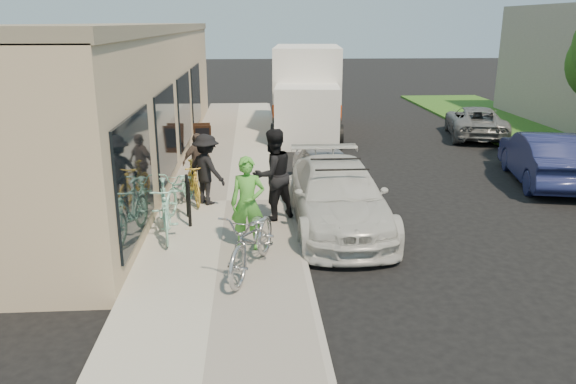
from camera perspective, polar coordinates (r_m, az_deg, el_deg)
name	(u,v)px	position (r m, az deg, el deg)	size (l,w,h in m)	color
ground	(324,253)	(10.92, 3.69, -6.20)	(120.00, 120.00, 0.00)	black
sidewalk	(226,203)	(13.64, -6.28, -1.16)	(3.00, 34.00, 0.15)	#AAA699
curb	(290,203)	(13.66, 0.23, -1.08)	(0.12, 34.00, 0.13)	gray
storefront	(127,94)	(18.49, -16.08, 9.55)	(3.60, 20.00, 4.22)	#C6AD89
bike_rack	(188,195)	(12.14, -10.12, -0.32)	(0.17, 0.69, 0.98)	black
sandwich_board	(202,138)	(18.75, -8.69, 5.45)	(0.63, 0.63, 0.92)	black
sedan_white	(338,196)	(12.07, 5.06, -0.44)	(1.99, 4.82, 1.43)	silver
sedan_silver	(326,170)	(14.60, 3.87, 2.23)	(1.40, 3.49, 1.19)	#A8A8AD
moving_truck	(307,95)	(22.81, 1.94, 9.85)	(3.18, 7.02, 3.35)	white
far_car_blue	(544,158)	(16.93, 24.56, 3.20)	(1.52, 4.35, 1.43)	#171D47
far_car_gray	(475,122)	(22.92, 18.50, 6.77)	(1.97, 4.28, 1.19)	slate
tandem_bike	(253,240)	(9.60, -3.59, -4.87)	(0.76, 2.18, 1.15)	#ABABAD
woman_rider	(248,203)	(10.49, -4.12, -1.16)	(0.65, 0.42, 1.77)	green
man_standing	(273,174)	(12.05, -1.56, 1.79)	(0.96, 0.75, 1.98)	black
cruiser_bike_a	(165,209)	(11.41, -12.43, -1.74)	(0.53, 1.86, 1.12)	#93DCC4
cruiser_bike_b	(181,189)	(13.09, -10.84, 0.34)	(0.62, 1.77, 0.93)	#93DCC4
cruiser_bike_c	(193,182)	(13.51, -9.59, 1.01)	(0.46, 1.62, 0.97)	gold
bystander_a	(206,169)	(13.23, -8.28, 2.29)	(1.08, 0.62, 1.66)	black
bystander_b	(197,162)	(14.40, -9.21, 3.05)	(0.86, 0.36, 1.47)	brown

